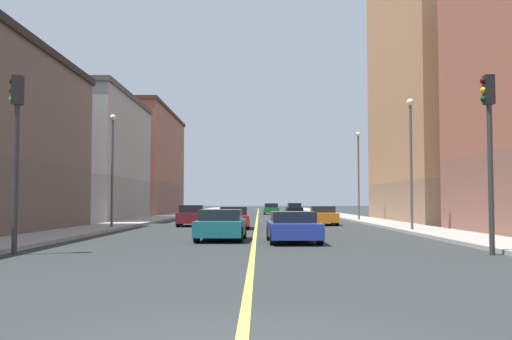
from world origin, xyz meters
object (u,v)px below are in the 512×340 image
at_px(traffic_light_left_near, 489,137).
at_px(car_green, 271,209).
at_px(street_lamp_left_far, 358,166).
at_px(car_blue, 293,227).
at_px(building_right_distant, 138,163).
at_px(car_black, 294,209).
at_px(building_right_midblock, 83,158).
at_px(car_red, 234,218).
at_px(street_lamp_right_near, 112,158).
at_px(car_teal, 221,225).
at_px(street_lamp_left_near, 411,149).
at_px(building_left_mid, 442,81).
at_px(car_orange, 323,216).
at_px(car_maroon, 192,216).
at_px(traffic_light_right_near, 16,137).

xyz_separation_m(traffic_light_left_near, car_green, (-5.52, 53.76, -2.91)).
xyz_separation_m(street_lamp_left_far, car_blue, (-6.69, -23.76, -3.84)).
bearing_deg(traffic_light_left_near, building_right_distant, 112.54).
relative_size(traffic_light_left_near, car_black, 1.21).
xyz_separation_m(building_right_midblock, street_lamp_left_far, (22.93, -2.01, -0.85)).
bearing_deg(building_right_midblock, car_red, -46.46).
bearing_deg(street_lamp_right_near, car_blue, -46.21).
xyz_separation_m(street_lamp_left_far, car_teal, (-9.59, -22.57, -3.81)).
relative_size(traffic_light_left_near, street_lamp_left_near, 0.79).
height_order(building_left_mid, car_teal, building_left_mid).
relative_size(street_lamp_left_near, car_orange, 1.49).
bearing_deg(car_green, traffic_light_left_near, -84.14).
bearing_deg(car_teal, car_maroon, 101.67).
distance_m(building_left_mid, car_green, 30.96).
bearing_deg(building_right_midblock, traffic_light_left_near, -54.73).
bearing_deg(car_blue, car_black, 86.48).
relative_size(building_right_midblock, street_lamp_left_near, 2.36).
relative_size(building_right_midblock, traffic_light_left_near, 2.98).
bearing_deg(street_lamp_left_near, traffic_light_right_near, -140.21).
xyz_separation_m(car_red, car_blue, (2.85, -11.68, -0.04)).
bearing_deg(car_red, car_maroon, 130.94).
bearing_deg(car_blue, car_red, 103.70).
distance_m(car_green, car_blue, 48.55).
distance_m(building_right_distant, street_lamp_left_far, 33.12).
distance_m(street_lamp_left_far, car_green, 25.92).
bearing_deg(building_right_midblock, street_lamp_right_near, -67.44).
bearing_deg(car_black, traffic_light_left_near, -86.90).
distance_m(traffic_light_right_near, street_lamp_left_far, 32.85).
height_order(street_lamp_left_near, street_lamp_right_near, street_lamp_left_near).
relative_size(car_teal, car_orange, 0.89).
distance_m(car_red, car_blue, 12.03).
relative_size(car_red, car_black, 1.00).
distance_m(building_left_mid, traffic_light_right_near, 36.12).
relative_size(street_lamp_left_near, car_teal, 1.67).
distance_m(building_right_midblock, street_lamp_left_far, 23.03).
bearing_deg(building_right_midblock, car_black, 47.46).
xyz_separation_m(building_right_midblock, car_green, (16.39, 22.78, -4.63)).
bearing_deg(car_black, car_blue, -93.52).
relative_size(street_lamp_left_far, car_orange, 1.53).
relative_size(building_right_distant, car_green, 5.41).
bearing_deg(car_teal, car_red, 89.73).
height_order(traffic_light_left_near, car_green, traffic_light_left_near).
bearing_deg(street_lamp_left_far, building_right_midblock, 174.99).
height_order(traffic_light_right_near, car_teal, traffic_light_right_near).
bearing_deg(street_lamp_right_near, street_lamp_left_near, -8.66).
bearing_deg(street_lamp_left_near, car_teal, -145.96).
xyz_separation_m(car_maroon, car_black, (8.63, 31.55, 0.02)).
bearing_deg(street_lamp_left_near, car_black, 95.61).
bearing_deg(car_red, car_orange, 42.17).
bearing_deg(car_red, car_teal, -90.27).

